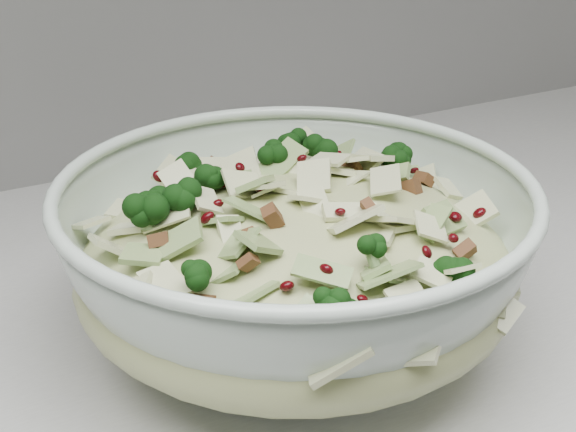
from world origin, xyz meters
The scene contains 2 objects.
mixing_bowl centered at (-0.07, 1.60, 0.96)m, with size 0.40×0.40×0.12m.
salad centered at (-0.07, 1.60, 0.98)m, with size 0.39×0.39×0.13m.
Camera 1 is at (-0.30, 1.19, 1.22)m, focal length 50.00 mm.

